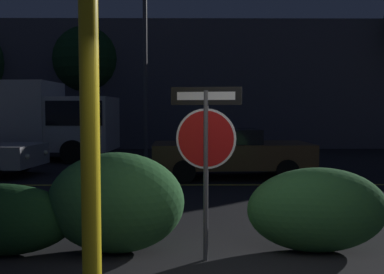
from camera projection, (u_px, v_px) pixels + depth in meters
The scene contains 11 objects.
road_center_stripe at pixel (214, 185), 10.76m from camera, with size 38.13×0.12×0.01m, color gold.
stop_sign at pixel (206, 139), 5.27m from camera, with size 0.87×0.19×2.17m.
yellow_pole_left at pixel (90, 134), 3.63m from camera, with size 0.17×0.17×3.35m, color yellow.
hedge_bush_1 at pixel (0, 220), 5.52m from camera, with size 1.94×0.71×0.93m, color #19421E.
hedge_bush_2 at pixel (116, 202), 5.64m from camera, with size 1.80×1.07×1.33m, color #2D6633.
hedge_bush_3 at pixel (318, 210), 5.66m from camera, with size 1.87×0.84×1.13m, color #2D6633.
passing_car_2 at pixel (231, 152), 11.92m from camera, with size 4.48×2.09×1.36m.
delivery_truck at pixel (37, 118), 16.07m from camera, with size 5.96×2.83×2.94m.
street_lamp at pixel (145, 18), 15.83m from camera, with size 0.52×0.52×7.75m.
tree_2 at pixel (88, 61), 21.17m from camera, with size 3.45×3.45×6.07m.
building_backdrop at pixel (227, 87), 22.64m from camera, with size 30.28×4.12×6.26m, color #4C4C56.
Camera 1 is at (-0.63, -3.74, 1.88)m, focal length 40.00 mm.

